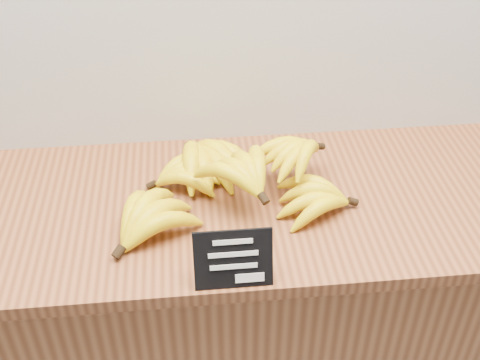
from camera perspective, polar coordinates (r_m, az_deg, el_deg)
name	(u,v)px	position (r m, az deg, el deg)	size (l,w,h in m)	color
counter	(238,339)	(1.66, -0.18, -14.82)	(1.36, 0.50, 0.90)	brown
counter_top	(238,204)	(1.33, -0.22, -2.32)	(1.35, 0.54, 0.03)	brown
chalkboard_sign	(233,259)	(1.10, -0.64, -7.54)	(0.14, 0.01, 0.12)	black
banana_pile	(224,179)	(1.30, -1.54, 0.10)	(0.56, 0.37, 0.12)	yellow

